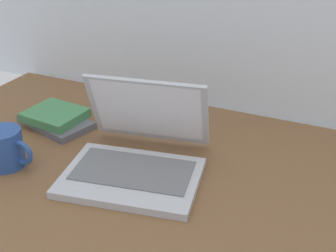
# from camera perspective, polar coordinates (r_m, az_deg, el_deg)

# --- Properties ---
(desk) EXTENTS (1.60, 0.76, 0.03)m
(desk) POSITION_cam_1_polar(r_m,az_deg,el_deg) (1.04, 2.99, -7.21)
(desk) COLOR brown
(desk) RESTS_ON ground
(laptop) EXTENTS (0.35, 0.35, 0.21)m
(laptop) POSITION_cam_1_polar(r_m,az_deg,el_deg) (1.04, -4.01, -3.55)
(laptop) COLOR #B2B5BA
(laptop) RESTS_ON desk
(coffee_mug) EXTENTS (0.13, 0.09, 0.09)m
(coffee_mug) POSITION_cam_1_polar(r_m,az_deg,el_deg) (1.12, -20.43, -2.69)
(coffee_mug) COLOR #26478C
(coffee_mug) RESTS_ON desk
(book_stack) EXTENTS (0.23, 0.17, 0.04)m
(book_stack) POSITION_cam_1_polar(r_m,az_deg,el_deg) (1.28, -14.42, 0.95)
(book_stack) COLOR #595960
(book_stack) RESTS_ON desk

